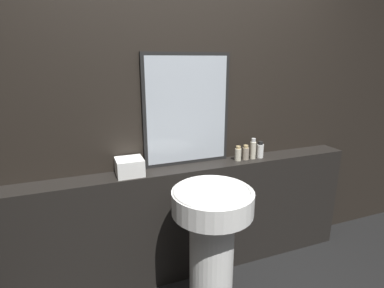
{
  "coord_description": "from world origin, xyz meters",
  "views": [
    {
      "loc": [
        -0.78,
        -0.87,
        1.7
      ],
      "look_at": [
        -0.06,
        1.01,
        1.12
      ],
      "focal_mm": 28.0,
      "sensor_mm": 36.0,
      "label": 1
    }
  ],
  "objects": [
    {
      "name": "lotion_bottle",
      "position": [
        0.51,
        1.12,
        0.99
      ],
      "size": [
        0.05,
        0.05,
        0.17
      ],
      "color": "beige",
      "rests_on": "vanity_counter"
    },
    {
      "name": "mirror",
      "position": [
        -0.03,
        1.2,
        1.33
      ],
      "size": [
        0.67,
        0.03,
        0.83
      ],
      "color": "black",
      "rests_on": "vanity_counter"
    },
    {
      "name": "body_wash_bottle",
      "position": [
        0.58,
        1.12,
        0.98
      ],
      "size": [
        0.06,
        0.06,
        0.14
      ],
      "color": "white",
      "rests_on": "vanity_counter"
    },
    {
      "name": "vanity_counter",
      "position": [
        0.0,
        1.12,
        0.46
      ],
      "size": [
        2.73,
        0.21,
        0.91
      ],
      "color": "black",
      "rests_on": "ground_plane"
    },
    {
      "name": "shampoo_bottle",
      "position": [
        0.37,
        1.12,
        0.97
      ],
      "size": [
        0.05,
        0.05,
        0.12
      ],
      "color": "beige",
      "rests_on": "vanity_counter"
    },
    {
      "name": "wall_back",
      "position": [
        0.0,
        1.25,
        1.25
      ],
      "size": [
        8.0,
        0.06,
        2.5
      ],
      "color": "black",
      "rests_on": "ground_plane"
    },
    {
      "name": "conditioner_bottle",
      "position": [
        0.44,
        1.12,
        0.97
      ],
      "size": [
        0.05,
        0.05,
        0.12
      ],
      "color": "gray",
      "rests_on": "vanity_counter"
    },
    {
      "name": "pedestal_sink",
      "position": [
        -0.06,
        0.66,
        0.57
      ],
      "size": [
        0.51,
        0.51,
        0.93
      ],
      "color": "white",
      "rests_on": "ground_plane"
    },
    {
      "name": "towel_stack",
      "position": [
        -0.49,
        1.12,
        0.97
      ],
      "size": [
        0.19,
        0.17,
        0.12
      ],
      "color": "white",
      "rests_on": "vanity_counter"
    }
  ]
}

